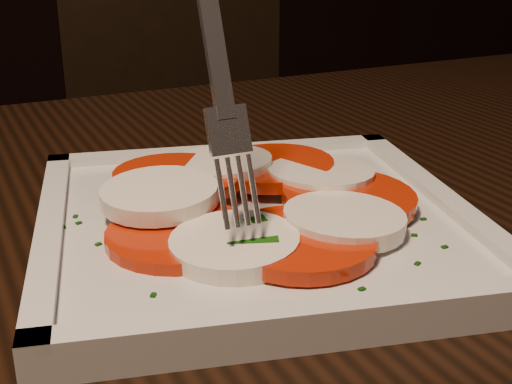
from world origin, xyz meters
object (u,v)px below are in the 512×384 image
object	(u,v)px
fork	(205,27)
table	(332,341)
chair	(189,145)
plate	(256,226)

from	to	relation	value
fork	table	bearing A→B (deg)	11.59
chair	fork	world-z (taller)	fork
table	plate	distance (m)	0.13
chair	plate	distance (m)	0.92
plate	fork	bearing A→B (deg)	-155.83
table	chair	xyz separation A→B (m)	(0.09, 0.86, -0.12)
table	fork	distance (m)	0.25
plate	fork	distance (m)	0.13
table	chair	distance (m)	0.87
table	plate	size ratio (longest dim) A/B	5.04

